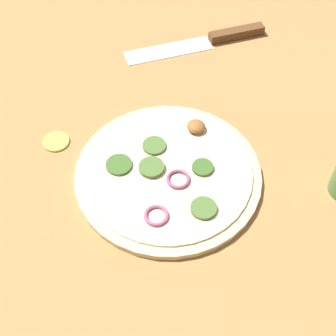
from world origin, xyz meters
TOP-DOWN VIEW (x-y plane):
  - ground_plane at (0.00, 0.00)m, footprint 3.00×3.00m
  - pizza at (0.00, 0.00)m, footprint 0.28×0.28m
  - knife at (0.05, 0.33)m, footprint 0.26×0.14m
  - loose_cap at (-0.18, 0.05)m, footprint 0.04×0.04m

SIDE VIEW (x-z plane):
  - ground_plane at x=0.00m, z-range 0.00..0.00m
  - loose_cap at x=-0.18m, z-range 0.00..0.01m
  - knife at x=0.05m, z-range 0.00..0.02m
  - pizza at x=0.00m, z-range -0.01..0.02m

